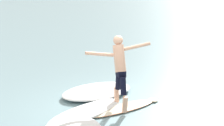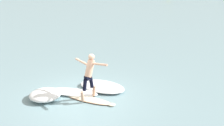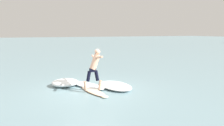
# 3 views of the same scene
# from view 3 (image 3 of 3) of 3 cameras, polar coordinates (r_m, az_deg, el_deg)

# --- Properties ---
(ground_plane) EXTENTS (200.00, 200.00, 0.00)m
(ground_plane) POSITION_cam_3_polar(r_m,az_deg,el_deg) (10.19, -5.34, -7.07)
(ground_plane) COLOR #7697A0
(surfboard) EXTENTS (2.30, 0.86, 0.21)m
(surfboard) POSITION_cam_3_polar(r_m,az_deg,el_deg) (9.89, -4.91, -7.31)
(surfboard) COLOR beige
(surfboard) RESTS_ON ground
(surfer) EXTENTS (1.73, 0.86, 1.85)m
(surfer) POSITION_cam_3_polar(r_m,az_deg,el_deg) (9.70, -4.55, -0.73)
(surfer) COLOR #DBA284
(surfer) RESTS_ON surfboard
(wave_foam_at_tail) EXTENTS (1.41, 1.45, 0.35)m
(wave_foam_at_tail) POSITION_cam_3_polar(r_m,az_deg,el_deg) (11.10, -12.16, -5.02)
(wave_foam_at_tail) COLOR white
(wave_foam_at_tail) RESTS_ON ground
(wave_foam_at_nose) EXTENTS (2.35, 1.54, 0.16)m
(wave_foam_at_nose) POSITION_cam_3_polar(r_m,az_deg,el_deg) (10.78, -6.35, -5.79)
(wave_foam_at_nose) COLOR white
(wave_foam_at_nose) RESTS_ON ground
(wave_foam_beside) EXTENTS (2.25, 1.49, 0.21)m
(wave_foam_beside) POSITION_cam_3_polar(r_m,az_deg,el_deg) (10.53, 0.90, -5.94)
(wave_foam_beside) COLOR white
(wave_foam_beside) RESTS_ON ground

